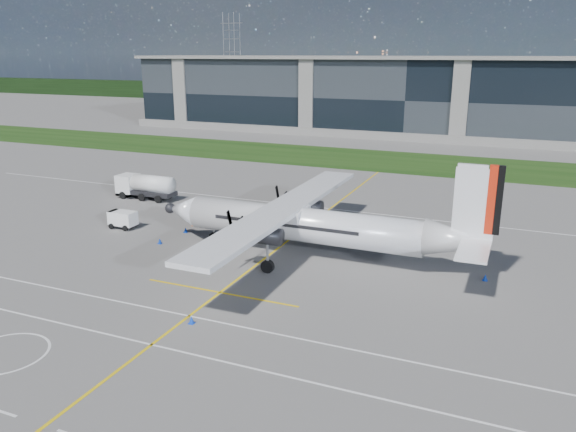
% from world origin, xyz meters
% --- Properties ---
extents(ground, '(400.00, 400.00, 0.00)m').
position_xyz_m(ground, '(0.00, 40.00, 0.00)').
color(ground, '#63605E').
rests_on(ground, ground).
extents(grass_strip, '(400.00, 18.00, 0.04)m').
position_xyz_m(grass_strip, '(0.00, 48.00, 0.02)').
color(grass_strip, '#15350E').
rests_on(grass_strip, ground).
extents(terminal_building, '(120.00, 20.00, 15.00)m').
position_xyz_m(terminal_building, '(0.00, 80.00, 7.50)').
color(terminal_building, black).
rests_on(terminal_building, ground).
extents(tree_line, '(400.00, 6.00, 6.00)m').
position_xyz_m(tree_line, '(0.00, 140.00, 3.00)').
color(tree_line, black).
rests_on(tree_line, ground).
extents(pylon_west, '(9.00, 4.60, 30.00)m').
position_xyz_m(pylon_west, '(-80.00, 150.00, 15.00)').
color(pylon_west, gray).
rests_on(pylon_west, ground).
extents(yellow_taxiway_centerline, '(0.20, 70.00, 0.01)m').
position_xyz_m(yellow_taxiway_centerline, '(3.00, 10.00, 0.01)').
color(yellow_taxiway_centerline, yellow).
rests_on(yellow_taxiway_centerline, ground).
extents(white_lane_line, '(90.00, 0.15, 0.01)m').
position_xyz_m(white_lane_line, '(0.00, -14.00, 0.01)').
color(white_lane_line, white).
rests_on(white_lane_line, ground).
extents(turboprop_aircraft, '(28.21, 29.26, 8.78)m').
position_xyz_m(turboprop_aircraft, '(6.60, 3.21, 4.39)').
color(turboprop_aircraft, white).
rests_on(turboprop_aircraft, ground).
extents(fuel_tanker_truck, '(7.53, 2.45, 2.83)m').
position_xyz_m(fuel_tanker_truck, '(-18.51, 13.83, 1.41)').
color(fuel_tanker_truck, white).
rests_on(fuel_tanker_truck, ground).
extents(baggage_tug, '(2.74, 1.64, 1.64)m').
position_xyz_m(baggage_tug, '(-13.16, 3.68, 0.82)').
color(baggage_tug, white).
rests_on(baggage_tug, ground).
extents(ground_crew_person, '(0.83, 0.91, 1.83)m').
position_xyz_m(ground_crew_person, '(-7.27, 6.89, 0.92)').
color(ground_crew_person, '#F25907').
rests_on(ground_crew_person, ground).
extents(safety_cone_nose_port, '(0.36, 0.36, 0.50)m').
position_xyz_m(safety_cone_nose_port, '(-7.15, 1.15, 0.25)').
color(safety_cone_nose_port, '#0A35B9').
rests_on(safety_cone_nose_port, ground).
extents(safety_cone_nose_stbd, '(0.36, 0.36, 0.50)m').
position_xyz_m(safety_cone_nose_stbd, '(-6.82, 4.79, 0.25)').
color(safety_cone_nose_stbd, '#0A35B9').
rests_on(safety_cone_nose_stbd, ground).
extents(safety_cone_tail, '(0.36, 0.36, 0.50)m').
position_xyz_m(safety_cone_tail, '(20.05, 3.58, 0.25)').
color(safety_cone_tail, '#0A35B9').
rests_on(safety_cone_tail, ground).
extents(safety_cone_portwing, '(0.36, 0.36, 0.50)m').
position_xyz_m(safety_cone_portwing, '(3.69, -10.81, 0.25)').
color(safety_cone_portwing, '#0A35B9').
rests_on(safety_cone_portwing, ground).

